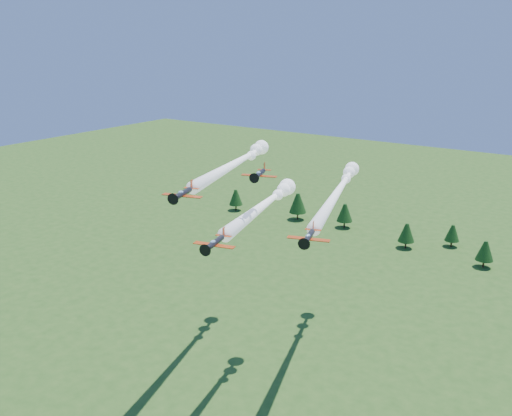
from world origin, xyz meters
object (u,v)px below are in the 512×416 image
Objects in this scene: plane_lead at (266,203)px; plane_right at (340,189)px; plane_left at (238,161)px; plane_slot at (260,174)px.

plane_lead is 22.09m from plane_right.
plane_right is at bearing 11.62° from plane_left.
plane_lead is at bearing 96.98° from plane_slot.
plane_slot reaches higher than plane_lead.
plane_lead is at bearing -51.33° from plane_left.
plane_left is 6.86× the size of plane_slot.
plane_left is at bearing 130.79° from plane_lead.
plane_slot reaches higher than plane_left.
plane_slot is (18.30, -18.63, 3.24)m from plane_left.
plane_lead is 18.79m from plane_left.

